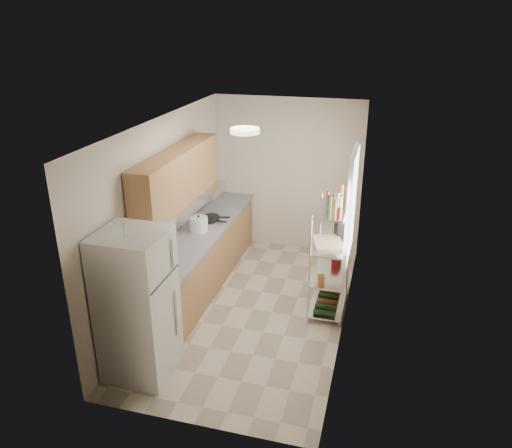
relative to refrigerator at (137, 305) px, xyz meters
The scene contains 16 objects.
room 1.84m from the refrigerator, 60.88° to the left, with size 2.52×4.42×2.62m.
counter_run 2.04m from the refrigerator, 91.39° to the left, with size 0.63×3.51×0.90m.
upper_cabinets 1.92m from the refrigerator, 96.35° to the left, with size 0.33×2.20×0.72m, color #A57846.
range_hood 2.52m from the refrigerator, 93.02° to the left, with size 0.50×0.60×0.12m, color #B7BABC.
window 2.92m from the refrigerator, 42.39° to the left, with size 0.06×1.00×1.46m, color white.
bakers_rack 2.65m from the refrigerator, 44.73° to the left, with size 0.45×0.90×1.73m.
ceiling_dome 2.29m from the refrigerator, 55.42° to the left, with size 0.34×0.34×0.06m, color white.
refrigerator is the anchor object (origin of this frame).
wine_glass_a 0.96m from the refrigerator, 84.26° to the right, with size 0.06×0.06×0.18m, color silver, non-canonical shape.
wine_glass_b 0.96m from the refrigerator, 88.31° to the right, with size 0.06×0.06×0.18m, color silver, non-canonical shape.
rice_cooker 2.02m from the refrigerator, 91.70° to the left, with size 0.26×0.26×0.21m, color white.
frying_pan_large 2.51m from the refrigerator, 91.16° to the left, with size 0.26×0.26×0.04m, color black.
frying_pan_small 2.40m from the refrigerator, 90.52° to the left, with size 0.20×0.20×0.04m, color black.
cutting_board 2.59m from the refrigerator, 44.77° to the left, with size 0.37×0.47×0.03m, color tan.
espresso_machine 2.92m from the refrigerator, 47.42° to the left, with size 0.15×0.23×0.27m, color black.
storage_bag 2.92m from the refrigerator, 48.84° to the left, with size 0.11×0.15×0.18m, color maroon.
Camera 1 is at (1.61, -5.74, 3.78)m, focal length 35.00 mm.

